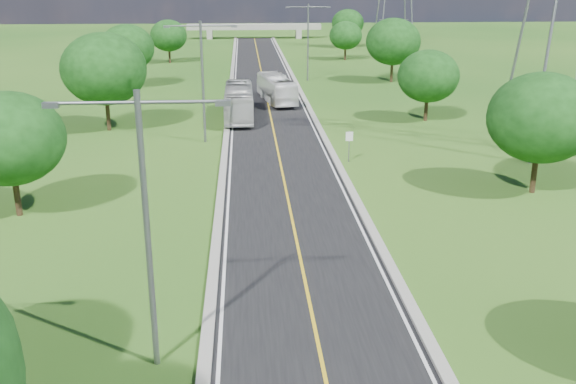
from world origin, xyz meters
name	(u,v)px	position (x,y,z in m)	size (l,w,h in m)	color
ground	(269,107)	(0.00, 60.00, 0.00)	(260.00, 260.00, 0.00)	#1D4B15
road	(266,97)	(0.00, 66.00, 0.03)	(8.00, 150.00, 0.06)	black
curb_left	(230,97)	(-4.25, 66.00, 0.11)	(0.50, 150.00, 0.22)	gray
curb_right	(303,96)	(4.25, 66.00, 0.11)	(0.50, 150.00, 0.22)	gray
speed_limit_sign	(349,142)	(5.20, 37.98, 1.60)	(0.55, 0.09, 2.40)	slate
overpass	(254,28)	(0.00, 140.00, 2.41)	(30.00, 3.00, 3.20)	gray
streetlight_near_left	(146,210)	(-6.00, 12.00, 5.94)	(5.90, 0.25, 10.00)	slate
streetlight_mid_left	(202,72)	(-6.00, 45.00, 5.94)	(5.90, 0.25, 10.00)	slate
streetlight_far_right	(308,36)	(6.00, 78.00, 5.94)	(5.90, 0.25, 10.00)	slate
tree_lb	(9,139)	(-16.00, 28.00, 4.64)	(6.30, 6.30, 7.33)	black
tree_lc	(104,69)	(-15.00, 50.00, 5.58)	(7.56, 7.56, 8.79)	black
tree_ld	(127,48)	(-17.00, 74.00, 4.95)	(6.72, 6.72, 7.82)	black
tree_le	(168,36)	(-14.50, 98.00, 4.33)	(5.88, 5.88, 6.84)	black
tree_rb	(541,118)	(16.00, 30.00, 4.95)	(6.72, 6.72, 7.82)	black
tree_rc	(428,76)	(15.00, 52.00, 4.33)	(5.88, 5.88, 6.84)	black
tree_rd	(393,42)	(17.00, 76.00, 5.27)	(7.14, 7.14, 8.30)	black
tree_re	(346,35)	(14.50, 100.00, 4.02)	(5.46, 5.46, 6.35)	black
tree_rf	(348,23)	(18.00, 120.00, 4.64)	(6.30, 6.30, 7.33)	black
bus_outbound	(276,89)	(1.00, 62.56, 1.53)	(2.46, 10.53, 2.93)	white
bus_inbound	(239,102)	(-3.15, 54.24, 1.66)	(2.69, 11.50, 3.20)	beige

